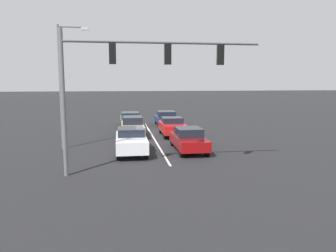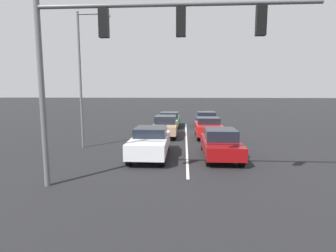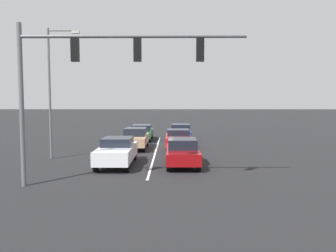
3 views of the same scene
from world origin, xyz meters
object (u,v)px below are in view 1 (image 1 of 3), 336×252
(street_lamp_right_shoulder, at_px, (63,78))
(traffic_signal_gantry, at_px, (128,70))
(car_maroon_leftlane_front, at_px, (189,139))
(car_tan_midlane_second, at_px, (132,126))
(car_red_leftlane_second, at_px, (172,126))
(car_darkgreen_midlane_third, at_px, (130,119))
(car_white_midlane_front, at_px, (131,140))
(car_navy_leftlane_third, at_px, (166,118))

(street_lamp_right_shoulder, bearing_deg, traffic_signal_gantry, 121.52)
(car_maroon_leftlane_front, height_order, car_tan_midlane_second, car_tan_midlane_second)
(car_maroon_leftlane_front, bearing_deg, car_tan_midlane_second, -62.09)
(traffic_signal_gantry, bearing_deg, car_red_leftlane_second, -109.85)
(car_darkgreen_midlane_third, bearing_deg, car_white_midlane_front, 88.39)
(car_maroon_leftlane_front, xyz_separation_m, car_tan_midlane_second, (3.34, -6.30, 0.06))
(car_white_midlane_front, relative_size, street_lamp_right_shoulder, 0.57)
(car_red_leftlane_second, xyz_separation_m, car_navy_leftlane_third, (-0.34, -6.22, -0.02))
(car_maroon_leftlane_front, distance_m, traffic_signal_gantry, 7.41)
(car_maroon_leftlane_front, relative_size, car_red_leftlane_second, 1.12)
(car_maroon_leftlane_front, bearing_deg, car_red_leftlane_second, -89.14)
(car_navy_leftlane_third, relative_size, car_darkgreen_midlane_third, 0.89)
(car_white_midlane_front, bearing_deg, street_lamp_right_shoulder, -25.51)
(car_red_leftlane_second, relative_size, car_darkgreen_midlane_third, 0.86)
(car_maroon_leftlane_front, height_order, car_navy_leftlane_third, car_maroon_leftlane_front)
(traffic_signal_gantry, bearing_deg, street_lamp_right_shoulder, -58.48)
(car_white_midlane_front, distance_m, car_darkgreen_midlane_third, 11.93)
(car_tan_midlane_second, bearing_deg, traffic_signal_gantry, 87.03)
(street_lamp_right_shoulder, bearing_deg, car_red_leftlane_second, -152.63)
(car_maroon_leftlane_front, bearing_deg, street_lamp_right_shoulder, -13.31)
(traffic_signal_gantry, bearing_deg, car_darkgreen_midlane_third, -91.98)
(car_navy_leftlane_third, height_order, car_darkgreen_midlane_third, car_navy_leftlane_third)
(car_darkgreen_midlane_third, relative_size, street_lamp_right_shoulder, 0.58)
(car_darkgreen_midlane_third, height_order, street_lamp_right_shoulder, street_lamp_right_shoulder)
(traffic_signal_gantry, bearing_deg, car_navy_leftlane_third, -103.90)
(car_maroon_leftlane_front, bearing_deg, car_white_midlane_front, 2.34)
(car_white_midlane_front, xyz_separation_m, car_darkgreen_midlane_third, (-0.34, -11.92, -0.04))
(car_darkgreen_midlane_third, relative_size, traffic_signal_gantry, 0.50)
(car_maroon_leftlane_front, relative_size, car_darkgreen_midlane_third, 0.97)
(car_tan_midlane_second, height_order, traffic_signal_gantry, traffic_signal_gantry)
(car_white_midlane_front, relative_size, car_red_leftlane_second, 1.13)
(car_maroon_leftlane_front, xyz_separation_m, street_lamp_right_shoulder, (7.91, -1.87, 3.88))
(car_white_midlane_front, bearing_deg, car_maroon_leftlane_front, -177.66)
(car_red_leftlane_second, xyz_separation_m, street_lamp_right_shoulder, (7.82, 4.05, 3.86))
(traffic_signal_gantry, bearing_deg, car_maroon_leftlane_front, -129.99)
(car_tan_midlane_second, bearing_deg, car_white_midlane_front, 87.01)
(car_red_leftlane_second, relative_size, traffic_signal_gantry, 0.43)
(car_maroon_leftlane_front, bearing_deg, traffic_signal_gantry, 50.01)
(car_maroon_leftlane_front, height_order, street_lamp_right_shoulder, street_lamp_right_shoulder)
(traffic_signal_gantry, distance_m, street_lamp_right_shoulder, 7.67)
(street_lamp_right_shoulder, bearing_deg, car_darkgreen_midlane_third, -114.78)
(street_lamp_right_shoulder, bearing_deg, car_navy_leftlane_third, -128.47)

